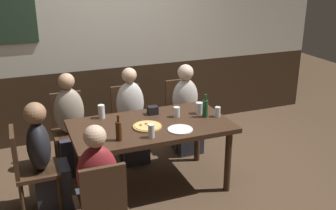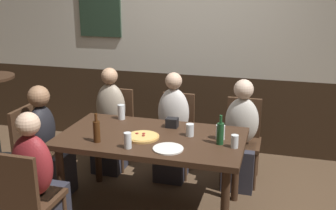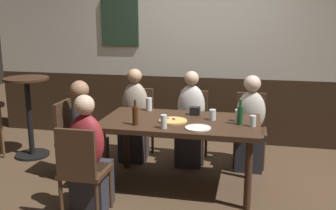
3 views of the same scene
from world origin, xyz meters
name	(u,v)px [view 3 (image 3 of 3)]	position (x,y,z in m)	size (l,w,h in m)	color
ground_plane	(180,186)	(0.00, 0.00, 0.00)	(12.00, 12.00, 0.00)	#4C3826
wall_back	(201,53)	(-0.01, 1.65, 1.30)	(6.40, 0.13, 2.60)	#332316
dining_table	(180,128)	(0.00, 0.00, 0.66)	(1.65, 0.91, 0.74)	#382316
chair_left_near	(82,167)	(-0.73, -0.87, 0.50)	(0.40, 0.40, 0.88)	#422B1C
chair_right_far	(250,125)	(0.73, 0.87, 0.50)	(0.40, 0.40, 0.88)	#422B1C
chair_mid_far	(192,121)	(0.00, 0.87, 0.50)	(0.40, 0.40, 0.88)	#422B1C
chair_head_west	(72,135)	(-1.24, 0.00, 0.50)	(0.40, 0.40, 0.88)	#422B1C
chair_left_far	(138,118)	(-0.73, 0.87, 0.50)	(0.40, 0.40, 0.88)	#422B1C
person_left_near	(89,163)	(-0.73, -0.71, 0.48)	(0.34, 0.37, 1.13)	#2D2D38
person_right_far	(250,130)	(0.73, 0.71, 0.48)	(0.34, 0.37, 1.13)	#2D2D38
person_mid_far	(190,125)	(0.00, 0.71, 0.49)	(0.34, 0.37, 1.16)	#2D2D38
person_head_west	(86,137)	(-1.08, 0.00, 0.48)	(0.37, 0.34, 1.13)	#2D2D38
person_left_far	(134,122)	(-0.73, 0.71, 0.49)	(0.34, 0.37, 1.17)	#2D2D38
pizza	(173,121)	(-0.06, -0.07, 0.75)	(0.30, 0.30, 0.03)	tan
pint_glass_pale	(239,116)	(0.60, 0.09, 0.80)	(0.08, 0.08, 0.13)	silver
beer_glass_tall	(253,122)	(0.75, -0.07, 0.79)	(0.06, 0.06, 0.11)	silver
tumbler_short	(212,116)	(0.33, 0.09, 0.79)	(0.07, 0.07, 0.11)	silver
pint_glass_amber	(164,122)	(-0.10, -0.32, 0.80)	(0.06, 0.06, 0.14)	silver
beer_glass_half	(149,105)	(-0.43, 0.36, 0.81)	(0.07, 0.07, 0.15)	silver
beer_bottle_green	(240,115)	(0.62, -0.02, 0.84)	(0.06, 0.06, 0.26)	#194723
beer_bottle_brown	(135,115)	(-0.41, -0.26, 0.84)	(0.06, 0.06, 0.26)	#42230F
plate_white_large	(198,128)	(0.22, -0.25, 0.75)	(0.25, 0.25, 0.01)	white
condiment_caddy	(195,111)	(0.12, 0.27, 0.79)	(0.11, 0.09, 0.09)	black
side_bar_table	(29,111)	(-2.09, 0.49, 0.62)	(0.56, 0.56, 1.05)	black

